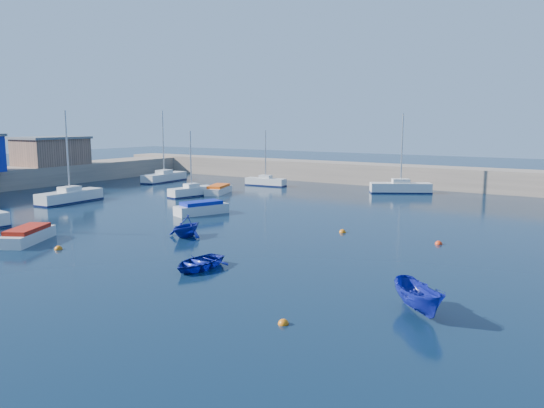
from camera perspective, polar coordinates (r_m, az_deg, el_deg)
The scene contains 19 objects.
ground at distance 28.42m, azimuth -13.34°, elevation -7.73°, with size 220.00×220.00×0.00m, color #0B1D30.
back_wall at distance 68.07m, azimuth 15.65°, elevation 2.85°, with size 96.00×4.50×2.60m, color gray.
left_quay at distance 72.22m, azimuth -26.44°, elevation 2.50°, with size 6.00×62.00×2.40m, color gray.
brick_shed_a at distance 75.25m, azimuth -22.67°, elevation 5.18°, with size 6.00×8.00×3.40m, color #86614E.
sailboat_2 at distance 56.80m, azimuth -20.92°, elevation 0.80°, with size 2.38×7.04×9.12m.
sailboat_3 at distance 58.16m, azimuth -8.65°, elevation 1.37°, with size 2.56×5.48×7.06m.
sailboat_4 at distance 73.21m, azimuth -11.51°, elevation 2.87°, with size 2.69×7.41×9.47m.
sailboat_5 at distance 67.07m, azimuth -0.70°, elevation 2.44°, with size 5.33×1.91×6.96m.
sailboat_6 at distance 61.97m, azimuth 13.66°, elevation 1.76°, with size 6.81×5.00×8.92m.
motorboat_0 at distance 39.10m, azimuth -24.79°, elevation -3.06°, with size 3.61×4.85×1.04m.
motorboat_1 at distance 46.66m, azimuth -7.60°, elevation -0.44°, with size 3.17×4.94×1.14m.
motorboat_2 at distance 59.92m, azimuth -5.78°, elevation 1.56°, with size 3.19×5.12×1.00m.
dinghy_center at distance 29.44m, azimuth -7.96°, elevation -6.27°, with size 2.46×3.44×0.71m, color #151F94.
dinghy_left at distance 37.58m, azimuth -9.22°, elevation -2.36°, with size 2.51×2.91×1.53m, color #151F94.
dinghy_right at distance 23.33m, azimuth 15.54°, elevation -9.76°, with size 1.31×3.48×1.34m, color #151F94.
buoy_0 at distance 36.22m, azimuth -21.98°, elevation -4.56°, with size 0.50×0.50×0.50m, color #D5650B.
buoy_1 at distance 36.70m, azimuth 17.49°, elevation -4.16°, with size 0.49×0.49×0.49m, color red.
buoy_3 at distance 39.03m, azimuth 7.60°, elevation -3.06°, with size 0.50×0.50×0.50m, color #D5650B.
buoy_5 at distance 21.65m, azimuth 1.24°, elevation -12.81°, with size 0.44×0.44×0.44m, color #D5650B.
Camera 1 is at (19.77, -18.79, 7.97)m, focal length 35.00 mm.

